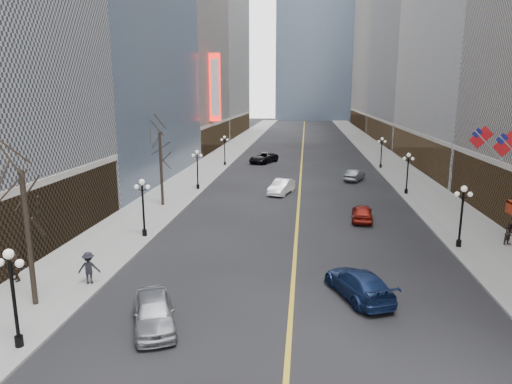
% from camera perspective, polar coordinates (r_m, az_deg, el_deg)
% --- Properties ---
extents(sidewalk_east, '(6.00, 230.00, 0.15)m').
position_cam_1_polar(sidewalk_east, '(75.01, 16.49, 3.35)').
color(sidewalk_east, gray).
rests_on(sidewalk_east, ground).
extents(sidewalk_west, '(6.00, 230.00, 0.15)m').
position_cam_1_polar(sidewalk_west, '(75.21, -5.03, 3.83)').
color(sidewalk_west, gray).
rests_on(sidewalk_west, ground).
extents(lane_line, '(0.25, 200.00, 0.02)m').
position_cam_1_polar(lane_line, '(83.70, 5.79, 4.63)').
color(lane_line, gold).
rests_on(lane_line, ground).
extents(bldg_east_c, '(26.60, 40.60, 48.80)m').
position_cam_1_polar(bldg_east_c, '(113.60, 22.26, 18.05)').
color(bldg_east_c, gray).
rests_on(bldg_east_c, ground).
extents(bldg_east_d, '(26.60, 46.60, 62.80)m').
position_cam_1_polar(bldg_east_d, '(156.07, 18.01, 19.13)').
color(bldg_east_d, '#A19585').
rests_on(bldg_east_d, ground).
extents(bldg_west_c, '(26.60, 30.60, 50.80)m').
position_cam_1_polar(bldg_west_c, '(96.01, -13.20, 20.44)').
color(bldg_west_c, '#A19585').
rests_on(bldg_west_c, ground).
extents(streetlamp_east_1, '(1.26, 0.44, 4.52)m').
position_cam_1_polar(streetlamp_east_1, '(35.78, 24.36, -2.05)').
color(streetlamp_east_1, black).
rests_on(streetlamp_east_1, sidewalk_east).
extents(streetlamp_east_2, '(1.26, 0.44, 4.52)m').
position_cam_1_polar(streetlamp_east_2, '(52.83, 18.44, 2.75)').
color(streetlamp_east_2, black).
rests_on(streetlamp_east_2, sidewalk_east).
extents(streetlamp_east_3, '(1.26, 0.44, 4.52)m').
position_cam_1_polar(streetlamp_east_3, '(70.36, 15.42, 5.18)').
color(streetlamp_east_3, black).
rests_on(streetlamp_east_3, sidewalk_east).
extents(streetlamp_west_0, '(1.26, 0.44, 4.52)m').
position_cam_1_polar(streetlamp_west_0, '(22.52, -28.13, -10.56)').
color(streetlamp_west_0, black).
rests_on(streetlamp_west_0, sidewalk_west).
extents(streetlamp_west_1, '(1.26, 0.44, 4.52)m').
position_cam_1_polar(streetlamp_west_1, '(36.14, -13.96, -1.17)').
color(streetlamp_west_1, black).
rests_on(streetlamp_west_1, sidewalk_west).
extents(streetlamp_west_2, '(1.26, 0.44, 4.52)m').
position_cam_1_polar(streetlamp_west_2, '(53.07, -7.34, 3.32)').
color(streetlamp_west_2, black).
rests_on(streetlamp_west_2, sidewalk_west).
extents(streetlamp_west_3, '(1.26, 0.44, 4.52)m').
position_cam_1_polar(streetlamp_west_3, '(70.54, -3.94, 5.61)').
color(streetlamp_west_3, black).
rests_on(streetlamp_west_3, sidewalk_west).
extents(flag_4, '(2.87, 0.12, 2.87)m').
position_cam_1_polar(flag_4, '(38.15, 29.06, 5.04)').
color(flag_4, '#B2B2B7').
rests_on(flag_4, ground).
extents(flag_5, '(2.87, 0.12, 2.87)m').
position_cam_1_polar(flag_5, '(42.78, 26.52, 5.92)').
color(flag_5, '#B2B2B7').
rests_on(flag_5, ground).
extents(theatre_marquee, '(2.00, 0.55, 12.00)m').
position_cam_1_polar(theatre_marquee, '(84.58, -5.13, 12.87)').
color(theatre_marquee, red).
rests_on(theatre_marquee, ground).
extents(tree_west_near, '(3.60, 3.60, 7.92)m').
position_cam_1_polar(tree_west_near, '(25.70, -27.08, 0.05)').
color(tree_west_near, '#2D231C').
rests_on(tree_west_near, sidewalk_west).
extents(tree_west_far, '(3.60, 3.60, 7.92)m').
position_cam_1_polar(tree_west_far, '(45.46, -11.90, 5.91)').
color(tree_west_far, '#2D231C').
rests_on(tree_west_far, sidewalk_west).
extents(car_nb_near, '(3.53, 5.12, 1.62)m').
position_cam_1_polar(car_nb_near, '(23.16, -12.67, -14.39)').
color(car_nb_near, '#A0A3A8').
rests_on(car_nb_near, ground).
extents(car_nb_mid, '(3.01, 5.18, 1.61)m').
position_cam_1_polar(car_nb_mid, '(51.04, 3.21, 0.66)').
color(car_nb_mid, white).
rests_on(car_nb_mid, ground).
extents(car_nb_far, '(4.94, 6.56, 1.66)m').
position_cam_1_polar(car_nb_far, '(73.69, 0.95, 4.29)').
color(car_nb_far, black).
rests_on(car_nb_far, ground).
extents(car_sb_near, '(4.02, 5.78, 1.55)m').
position_cam_1_polar(car_sb_near, '(26.29, 12.72, -11.12)').
color(car_sb_near, '#15254F').
rests_on(car_sb_near, ground).
extents(car_sb_mid, '(2.17, 4.54, 1.50)m').
position_cam_1_polar(car_sb_mid, '(41.33, 13.14, -2.52)').
color(car_sb_mid, maroon).
rests_on(car_sb_mid, ground).
extents(car_sb_far, '(3.13, 4.73, 1.47)m').
position_cam_1_polar(car_sb_far, '(59.89, 12.25, 2.06)').
color(car_sb_far, '#494F51').
rests_on(car_sb_far, ground).
extents(ped_east_walk, '(0.93, 0.77, 1.67)m').
position_cam_1_polar(ped_east_walk, '(38.31, 29.14, -4.60)').
color(ped_east_walk, black).
rests_on(ped_east_walk, sidewalk_east).
extents(ped_west_walk, '(1.34, 0.81, 1.93)m').
position_cam_1_polar(ped_west_walk, '(28.61, -20.17, -8.90)').
color(ped_west_walk, black).
rests_on(ped_west_walk, sidewalk_west).
extents(ped_west_far, '(1.47, 1.32, 1.66)m').
position_cam_1_polar(ped_west_far, '(30.86, -27.89, -8.32)').
color(ped_west_far, '#32251C').
rests_on(ped_west_far, sidewalk_west).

